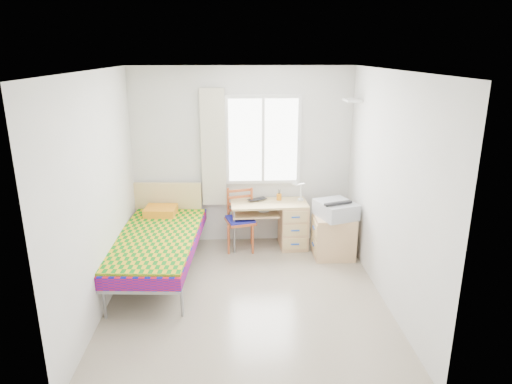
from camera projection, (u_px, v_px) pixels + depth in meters
floor at (247, 297)px, 5.40m from camera, size 3.50×3.50×0.00m
ceiling at (245, 70)px, 4.64m from camera, size 3.50×3.50×0.00m
wall_back at (243, 157)px, 6.69m from camera, size 3.20×0.00×3.20m
wall_left at (99, 195)px, 4.94m from camera, size 0.00×3.50×3.50m
wall_right at (389, 190)px, 5.09m from camera, size 0.00×3.50×3.50m
window at (263, 140)px, 6.61m from camera, size 1.10×0.04×1.30m
curtain at (213, 148)px, 6.56m from camera, size 0.35×0.05×1.70m
floating_shelf at (352, 100)px, 6.17m from camera, size 0.20×0.32×0.03m
bed at (157, 240)px, 5.87m from camera, size 1.16×2.25×0.95m
desk at (288, 222)px, 6.71m from camera, size 1.12×0.55×0.69m
chair at (241, 216)px, 6.62m from camera, size 0.47×0.47×0.89m
cabinet at (333, 236)px, 6.40m from camera, size 0.56×0.50×0.60m
printer at (336, 209)px, 6.26m from camera, size 0.60×0.65×0.22m
laptop at (259, 200)px, 6.66m from camera, size 0.34×0.30×0.02m
pen_cup at (279, 197)px, 6.71m from camera, size 0.09×0.09×0.09m
task_lamp at (298, 188)px, 6.53m from camera, size 0.21×0.30×0.35m
book at (259, 210)px, 6.61m from camera, size 0.16×0.21×0.02m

